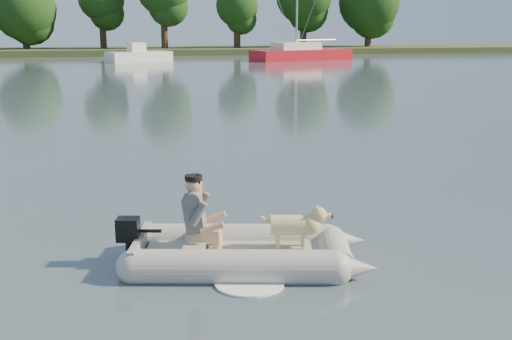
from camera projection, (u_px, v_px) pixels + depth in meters
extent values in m
plane|color=slate|center=(252.00, 273.00, 7.66)|extent=(160.00, 160.00, 0.00)
cube|color=#47512D|center=(128.00, 51.00, 66.68)|extent=(160.00, 12.00, 0.70)
cylinder|color=#332316|center=(26.00, 40.00, 63.70)|extent=(0.70, 0.70, 2.94)
sphere|color=#1D4717|center=(24.00, 9.00, 63.03)|extent=(6.27, 6.27, 6.27)
cylinder|color=#332316|center=(103.00, 36.00, 65.78)|extent=(0.70, 0.70, 3.67)
cylinder|color=#332316|center=(164.00, 33.00, 65.27)|extent=(0.70, 0.70, 4.29)
cylinder|color=#332316|center=(237.00, 38.00, 67.24)|extent=(0.70, 0.70, 3.21)
sphere|color=#1D4717|center=(237.00, 6.00, 66.52)|extent=(4.41, 4.41, 4.41)
cylinder|color=#332316|center=(303.00, 34.00, 69.30)|extent=(0.70, 0.70, 3.94)
cylinder|color=#332316|center=(368.00, 36.00, 71.19)|extent=(0.70, 0.70, 3.52)
sphere|color=#1D4717|center=(369.00, 2.00, 70.39)|extent=(6.68, 6.68, 6.68)
cube|color=#B01420|center=(302.00, 56.00, 54.57)|extent=(9.31, 5.45, 1.12)
cube|color=white|center=(296.00, 46.00, 54.10)|extent=(4.35, 3.18, 0.67)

